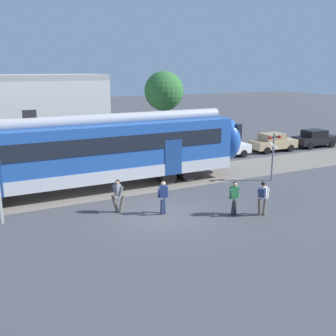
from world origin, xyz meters
TOP-DOWN VIEW (x-y plane):
  - ground_plane at (0.00, 0.00)m, footprint 160.00×160.00m
  - pedestrian_grey at (-1.64, 1.43)m, footprint 0.65×0.53m
  - pedestrian_navy at (0.22, 0.24)m, footprint 0.63×0.60m
  - pedestrian_green at (3.16, -1.39)m, footprint 0.61×0.61m
  - pedestrian_white at (4.33, -2.03)m, footprint 0.71×0.51m
  - parked_car_white at (10.10, 9.34)m, footprint 4.03×1.81m
  - parked_car_tan at (15.04, 9.40)m, footprint 4.06×1.87m
  - parked_car_black at (19.69, 9.20)m, footprint 4.08×1.91m
  - crossing_signal at (8.81, 2.40)m, footprint 0.96×0.22m
  - street_tree_right at (8.15, 16.29)m, footprint 3.51×3.51m

SIDE VIEW (x-z plane):
  - ground_plane at x=0.00m, z-range 0.00..0.00m
  - parked_car_white at x=10.10m, z-range 0.01..1.55m
  - parked_car_tan at x=15.04m, z-range 0.01..1.55m
  - parked_car_black at x=19.69m, z-range 0.01..1.55m
  - pedestrian_grey at x=-1.64m, z-range 0.13..1.80m
  - pedestrian_navy at x=0.22m, z-range 0.13..1.80m
  - pedestrian_green at x=3.16m, z-range 0.16..1.82m
  - pedestrian_white at x=4.33m, z-range 0.16..1.82m
  - crossing_signal at x=8.81m, z-range 0.51..3.51m
  - street_tree_right at x=8.15m, z-range 1.53..8.16m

